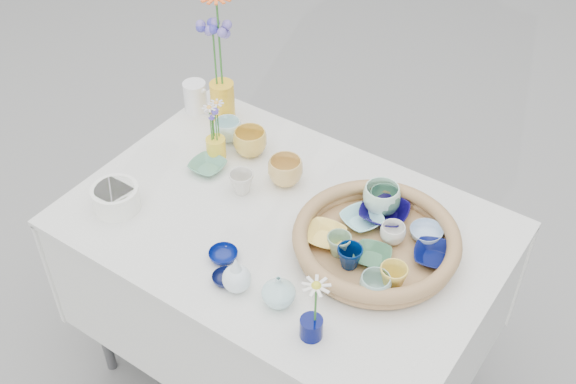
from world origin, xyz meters
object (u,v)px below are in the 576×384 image
Objects in this scene: display_table at (285,372)px; wicker_tray at (376,241)px; bud_vase_seafoam at (279,290)px; tall_vase_yellow at (223,103)px.

wicker_tray is (0.28, 0.05, 0.80)m from display_table.
display_table is 0.87m from bud_vase_seafoam.
tall_vase_yellow reaches higher than bud_vase_seafoam.
bud_vase_seafoam reaches higher than wicker_tray.
tall_vase_yellow is (-0.74, 0.25, 0.04)m from wicker_tray.
bud_vase_seafoam reaches higher than display_table.
tall_vase_yellow is (-0.62, 0.55, 0.03)m from bud_vase_seafoam.
bud_vase_seafoam is 0.61× the size of tall_vase_yellow.
wicker_tray is at bearing -18.41° from tall_vase_yellow.
tall_vase_yellow is at bearing 138.30° from bud_vase_seafoam.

